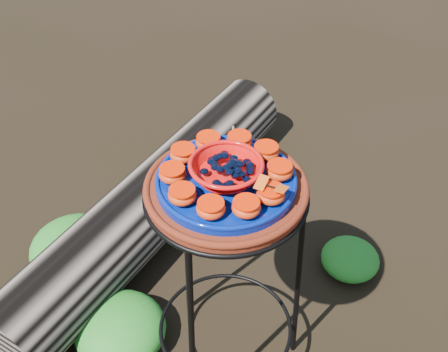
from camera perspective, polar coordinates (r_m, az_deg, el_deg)
plant_stand at (r=1.61m, az=0.18°, el=-11.09°), size 0.44×0.44×0.70m
terracotta_saucer at (r=1.34m, az=0.21°, el=-1.45°), size 0.39×0.39×0.03m
cobalt_plate at (r=1.33m, az=0.21°, el=-0.59°), size 0.33×0.33×0.02m
red_bowl at (r=1.30m, az=0.21°, el=0.53°), size 0.17×0.17×0.05m
glass_gems at (r=1.28m, az=0.22°, el=1.70°), size 0.13×0.13×0.02m
orange_half_0 at (r=1.26m, az=4.77°, el=-1.89°), size 0.06×0.06×0.04m
orange_half_1 at (r=1.32m, az=5.64°, el=0.50°), size 0.06×0.06×0.04m
orange_half_2 at (r=1.37m, az=4.30°, el=2.46°), size 0.06×0.06×0.04m
orange_half_3 at (r=1.40m, az=1.57°, el=3.55°), size 0.06×0.06×0.04m
orange_half_4 at (r=1.40m, az=-1.59°, el=3.47°), size 0.06×0.06×0.04m
orange_half_5 at (r=1.36m, az=-4.17°, el=2.24°), size 0.06×0.06×0.04m
orange_half_6 at (r=1.31m, az=-5.25°, el=0.20°), size 0.06×0.06×0.04m
orange_half_7 at (r=1.25m, az=-4.25°, el=-1.96°), size 0.06×0.06×0.04m
orange_half_8 at (r=1.22m, az=-1.35°, el=-3.32°), size 0.06×0.06×0.04m
orange_half_9 at (r=1.22m, az=2.28°, el=-3.22°), size 0.06×0.06×0.04m
butterfly at (r=1.24m, az=4.83°, el=-1.03°), size 0.10×0.09×0.02m
driftwood_log at (r=2.17m, az=-7.10°, el=-2.51°), size 1.54×0.97×0.28m
foliage_left at (r=1.89m, az=-10.52°, el=-14.94°), size 0.30×0.30×0.15m
foliage_right at (r=2.12m, az=12.70°, el=-8.14°), size 0.21×0.21×0.11m
foliage_back at (r=2.14m, az=-14.90°, el=-7.01°), size 0.33×0.33×0.16m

